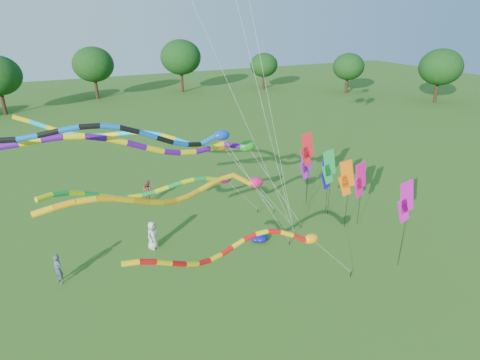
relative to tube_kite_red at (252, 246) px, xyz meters
name	(u,v)px	position (x,y,z in m)	size (l,w,h in m)	color
ground	(295,280)	(3.27, 1.26, -3.73)	(160.00, 160.00, 0.00)	#275215
tree_ring	(326,205)	(3.05, -1.03, 1.82)	(119.09, 118.06, 9.52)	#382314
tube_kite_red	(252,246)	(0.00, 0.00, 0.00)	(11.65, 1.54, 5.56)	black
tube_kite_orange	(193,190)	(-1.18, 4.17, 1.22)	(14.16, 3.54, 6.90)	black
tube_kite_purple	(164,146)	(-2.06, 5.87, 3.22)	(16.70, 1.13, 8.83)	black
tube_kite_blue	(137,136)	(-3.74, 3.92, 4.45)	(15.37, 1.13, 9.70)	black
tube_kite_cyan	(149,138)	(-1.68, 11.04, 2.17)	(15.05, 5.44, 8.04)	black
tube_kite_green	(169,186)	(-1.60, 7.15, 0.38)	(13.24, 3.86, 6.18)	black
banner_pole_magenta_a	(406,202)	(9.04, -0.10, 0.28)	(1.16, 0.11, 5.28)	black
banner_pole_orange	(346,178)	(9.16, 4.74, -0.19)	(1.14, 0.38, 4.81)	black
banner_pole_blue_b	(327,173)	(9.57, 7.23, -0.80)	(1.15, 0.34, 4.19)	black
banner_pole_green	(329,167)	(9.31, 6.72, -0.15)	(1.16, 0.12, 4.84)	black
banner_pole_violet	(306,164)	(9.63, 9.83, -1.02)	(1.16, 0.15, 3.97)	black
banner_pole_magenta_b	(360,180)	(10.18, 4.59, -0.43)	(1.16, 0.25, 4.56)	black
banner_pole_red	(307,150)	(8.81, 8.64, 0.60)	(1.16, 0.13, 5.61)	black
blue_nylon_heap	(263,234)	(3.93, 5.95, -3.53)	(1.13, 1.00, 0.42)	#0C0E9C
person_a	(153,235)	(-2.71, 7.68, -2.84)	(0.87, 0.56, 1.77)	beige
person_b	(58,269)	(-8.04, 6.47, -2.88)	(0.62, 0.41, 1.69)	#3F4958
person_c	(148,191)	(-1.42, 14.11, -2.85)	(0.86, 0.67, 1.77)	#9B4538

